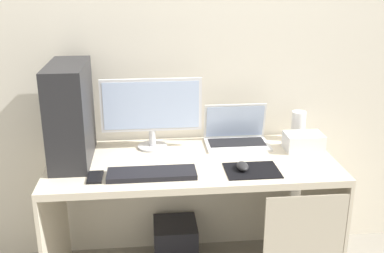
{
  "coord_description": "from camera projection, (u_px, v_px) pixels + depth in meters",
  "views": [
    {
      "loc": [
        -0.22,
        -2.16,
        1.65
      ],
      "look_at": [
        0.0,
        0.0,
        0.91
      ],
      "focal_mm": 42.89,
      "sensor_mm": 36.0,
      "label": 1
    }
  ],
  "objects": [
    {
      "name": "wall_back",
      "position": [
        186.0,
        37.0,
        2.51
      ],
      "size": [
        4.0,
        0.05,
        2.6
      ],
      "color": "beige",
      "rests_on": "ground_plane"
    },
    {
      "name": "desk",
      "position": [
        196.0,
        186.0,
        2.39
      ],
      "size": [
        1.46,
        0.65,
        0.73
      ],
      "color": "beige",
      "rests_on": "ground_plane"
    },
    {
      "name": "pc_tower",
      "position": [
        70.0,
        113.0,
        2.27
      ],
      "size": [
        0.18,
        0.44,
        0.5
      ],
      "primitive_type": "cube",
      "color": "#232326",
      "rests_on": "desk"
    },
    {
      "name": "monitor",
      "position": [
        151.0,
        110.0,
        2.44
      ],
      "size": [
        0.53,
        0.16,
        0.39
      ],
      "color": "silver",
      "rests_on": "desk"
    },
    {
      "name": "laptop",
      "position": [
        236.0,
        136.0,
        2.56
      ],
      "size": [
        0.35,
        0.22,
        0.22
      ],
      "color": "white",
      "rests_on": "desk"
    },
    {
      "name": "speaker",
      "position": [
        298.0,
        126.0,
        2.61
      ],
      "size": [
        0.08,
        0.08,
        0.17
      ],
      "primitive_type": "cylinder",
      "color": "white",
      "rests_on": "desk"
    },
    {
      "name": "projector",
      "position": [
        303.0,
        142.0,
        2.47
      ],
      "size": [
        0.2,
        0.14,
        0.09
      ],
      "primitive_type": "cube",
      "color": "white",
      "rests_on": "desk"
    },
    {
      "name": "keyboard",
      "position": [
        152.0,
        174.0,
        2.16
      ],
      "size": [
        0.42,
        0.14,
        0.02
      ],
      "primitive_type": "cube",
      "color": "black",
      "rests_on": "desk"
    },
    {
      "name": "mousepad",
      "position": [
        252.0,
        170.0,
        2.22
      ],
      "size": [
        0.26,
        0.2,
        0.0
      ],
      "primitive_type": "cube",
      "color": "black",
      "rests_on": "desk"
    },
    {
      "name": "mouse_left",
      "position": [
        243.0,
        166.0,
        2.22
      ],
      "size": [
        0.06,
        0.1,
        0.03
      ],
      "primitive_type": "ellipsoid",
      "color": "#232326",
      "rests_on": "mousepad"
    },
    {
      "name": "cell_phone",
      "position": [
        95.0,
        177.0,
        2.14
      ],
      "size": [
        0.07,
        0.13,
        0.01
      ],
      "primitive_type": "cube",
      "color": "black",
      "rests_on": "desk"
    },
    {
      "name": "subwoofer",
      "position": [
        175.0,
        242.0,
        2.71
      ],
      "size": [
        0.25,
        0.25,
        0.25
      ],
      "primitive_type": "cube",
      "color": "black",
      "rests_on": "ground_plane"
    }
  ]
}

